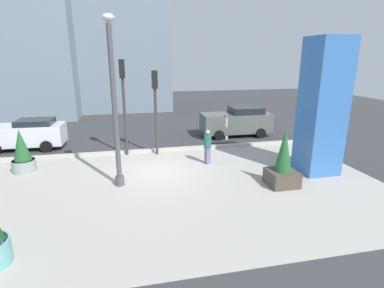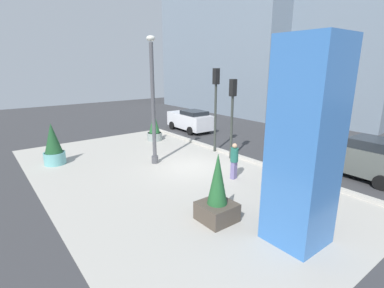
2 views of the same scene
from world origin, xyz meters
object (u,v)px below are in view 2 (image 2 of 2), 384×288
art_pillar_blue (305,146)px  pedestrian_by_curb (331,155)px  pedestrian_on_sidewalk (234,159)px  traffic_light_corner (232,106)px  car_passing_lane (190,120)px  potted_plant_curbside (154,129)px  traffic_light_far_side (216,97)px  lamp_post (153,105)px  car_intersection (361,156)px  potted_plant_mid_plaza (217,196)px  potted_plant_by_pillar (53,146)px

art_pillar_blue → pedestrian_by_curb: size_ratio=3.56×
pedestrian_on_sidewalk → pedestrian_by_curb: (2.34, 4.24, -0.04)m
traffic_light_corner → car_passing_lane: (-7.13, 2.52, -2.10)m
potted_plant_curbside → traffic_light_far_side: bearing=18.5°
traffic_light_corner → traffic_light_far_side: bearing=172.3°
lamp_post → traffic_light_far_side: size_ratio=1.31×
car_intersection → car_passing_lane: car_intersection is taller
art_pillar_blue → car_passing_lane: (-13.94, 6.62, -2.05)m
potted_plant_curbside → pedestrian_by_curb: potted_plant_curbside is taller
pedestrian_by_curb → art_pillar_blue: bearing=-70.5°
art_pillar_blue → pedestrian_on_sidewalk: size_ratio=3.44×
potted_plant_mid_plaza → pedestrian_on_sidewalk: size_ratio=1.40×
art_pillar_blue → potted_plant_by_pillar: (-11.84, -4.03, -1.93)m
lamp_post → potted_plant_curbside: lamp_post is taller
potted_plant_curbside → potted_plant_mid_plaza: potted_plant_mid_plaza is taller
traffic_light_far_side → pedestrian_by_curb: (6.18, 1.95, -2.39)m
art_pillar_blue → pedestrian_by_curb: bearing=109.5°
art_pillar_blue → potted_plant_by_pillar: art_pillar_blue is taller
car_passing_lane → pedestrian_by_curb: car_passing_lane is taller
traffic_light_corner → pedestrian_on_sidewalk: (2.26, -2.07, -2.03)m
art_pillar_blue → pedestrian_by_curb: 6.94m
art_pillar_blue → potted_plant_curbside: bearing=168.0°
lamp_post → traffic_light_far_side: lamp_post is taller
pedestrian_on_sidewalk → traffic_light_far_side: bearing=149.3°
potted_plant_mid_plaza → pedestrian_by_curb: (0.06, 7.37, 0.02)m
potted_plant_by_pillar → pedestrian_by_curb: bearing=46.9°
potted_plant_curbside → potted_plant_by_pillar: size_ratio=0.89×
art_pillar_blue → potted_plant_by_pillar: bearing=-161.2°
potted_plant_curbside → potted_plant_mid_plaza: size_ratio=0.83×
art_pillar_blue → car_intersection: bearing=99.7°
traffic_light_corner → pedestrian_by_curb: (4.60, 2.17, -2.07)m
potted_plant_mid_plaza → potted_plant_by_pillar: potted_plant_mid_plaza is taller
traffic_light_corner → lamp_post: bearing=-116.3°
lamp_post → potted_plant_curbside: (-4.29, 2.51, -2.32)m
potted_plant_mid_plaza → pedestrian_on_sidewalk: 3.88m
car_intersection → car_passing_lane: bearing=-178.2°
traffic_light_far_side → car_intersection: size_ratio=1.08×
pedestrian_by_curb → traffic_light_far_side: bearing=-162.5°
lamp_post → pedestrian_by_curb: 9.11m
potted_plant_by_pillar → car_intersection: size_ratio=0.49×
lamp_post → pedestrian_by_curb: size_ratio=3.94×
traffic_light_far_side → pedestrian_by_curb: 6.91m
traffic_light_far_side → car_intersection: 8.04m
lamp_post → potted_plant_by_pillar: bearing=-126.1°
lamp_post → potted_plant_by_pillar: (-3.13, -4.30, -2.17)m
traffic_light_far_side → pedestrian_on_sidewalk: 5.05m
traffic_light_far_side → pedestrian_by_curb: traffic_light_far_side is taller
potted_plant_by_pillar → traffic_light_far_side: 9.31m
potted_plant_curbside → traffic_light_corner: (6.18, 1.32, 2.13)m
car_passing_lane → pedestrian_on_sidewalk: (9.39, -4.59, 0.07)m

